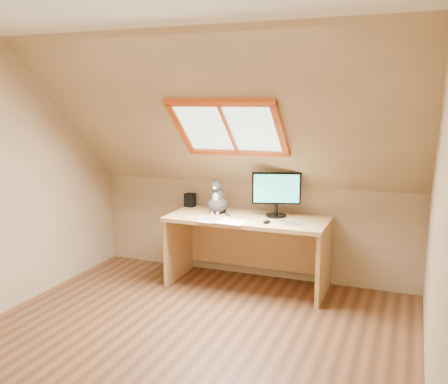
% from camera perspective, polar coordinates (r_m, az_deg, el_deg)
% --- Properties ---
extents(ground, '(3.50, 3.50, 0.00)m').
position_cam_1_polar(ground, '(4.04, -4.91, -17.12)').
color(ground, brown).
rests_on(ground, ground).
extents(room_shell, '(3.52, 3.52, 2.41)m').
position_cam_1_polar(room_shell, '(3.53, -5.92, 3.30)').
color(room_shell, tan).
rests_on(room_shell, ground).
extents(desk, '(1.59, 0.70, 0.73)m').
position_cam_1_polar(desk, '(5.09, 2.94, -5.14)').
color(desk, tan).
rests_on(desk, ground).
extents(monitor, '(0.47, 0.20, 0.45)m').
position_cam_1_polar(monitor, '(4.95, 6.00, 0.08)').
color(monitor, black).
rests_on(monitor, desk).
extents(cat, '(0.21, 0.25, 0.37)m').
position_cam_1_polar(cat, '(5.11, -0.74, -0.96)').
color(cat, '#46413E').
rests_on(cat, desk).
extents(desk_speaker, '(0.11, 0.11, 0.14)m').
position_cam_1_polar(desk_speaker, '(5.45, -3.90, -0.92)').
color(desk_speaker, black).
rests_on(desk_speaker, desk).
extents(graphics_tablet, '(0.27, 0.21, 0.01)m').
position_cam_1_polar(graphics_tablet, '(4.87, -1.75, -3.07)').
color(graphics_tablet, '#B2B2B7').
rests_on(graphics_tablet, desk).
extents(mouse, '(0.08, 0.10, 0.03)m').
position_cam_1_polar(mouse, '(4.72, 4.89, -3.42)').
color(mouse, black).
rests_on(mouse, desk).
extents(papers, '(0.35, 0.30, 0.01)m').
position_cam_1_polar(papers, '(4.79, -0.23, -3.33)').
color(papers, white).
rests_on(papers, desk).
extents(cables, '(0.51, 0.26, 0.01)m').
position_cam_1_polar(cables, '(4.76, 6.36, -3.46)').
color(cables, silver).
rests_on(cables, desk).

